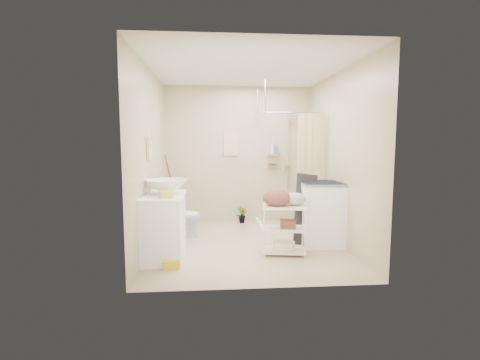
% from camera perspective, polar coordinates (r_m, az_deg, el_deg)
% --- Properties ---
extents(floor, '(3.20, 3.20, 0.00)m').
position_cam_1_polar(floor, '(5.36, 1.10, -10.51)').
color(floor, '#C1B090').
rests_on(floor, ground).
extents(ceiling, '(2.80, 3.20, 0.04)m').
position_cam_1_polar(ceiling, '(5.24, 1.16, 17.88)').
color(ceiling, silver).
rests_on(ceiling, ground).
extents(wall_back, '(2.80, 0.04, 2.60)m').
position_cam_1_polar(wall_back, '(6.73, -0.20, 4.16)').
color(wall_back, '#BFB594').
rests_on(wall_back, ground).
extents(wall_front, '(2.80, 0.04, 2.60)m').
position_cam_1_polar(wall_front, '(3.55, 3.65, 2.31)').
color(wall_front, '#BFB594').
rests_on(wall_front, ground).
extents(wall_left, '(0.04, 3.20, 2.60)m').
position_cam_1_polar(wall_left, '(5.19, -14.48, 3.35)').
color(wall_left, '#BFB594').
rests_on(wall_left, ground).
extents(wall_right, '(0.04, 3.20, 2.60)m').
position_cam_1_polar(wall_right, '(5.45, 15.96, 3.44)').
color(wall_right, '#BFB594').
rests_on(wall_right, ground).
extents(vanity, '(0.55, 0.97, 0.85)m').
position_cam_1_polar(vanity, '(4.79, -12.36, -7.38)').
color(vanity, white).
rests_on(vanity, ground).
extents(sink, '(0.70, 0.70, 0.19)m').
position_cam_1_polar(sink, '(4.78, -11.97, -1.05)').
color(sink, white).
rests_on(sink, vanity).
extents(counter_basket, '(0.19, 0.17, 0.09)m').
position_cam_1_polar(counter_basket, '(4.42, -11.98, -2.32)').
color(counter_basket, yellow).
rests_on(counter_basket, vanity).
extents(floor_basket, '(0.33, 0.29, 0.16)m').
position_cam_1_polar(floor_basket, '(4.47, -11.27, -13.03)').
color(floor_basket, yellow).
rests_on(floor_basket, ground).
extents(toilet, '(0.67, 0.40, 0.67)m').
position_cam_1_polar(toilet, '(5.80, -9.76, -5.88)').
color(toilet, silver).
rests_on(toilet, ground).
extents(mop, '(0.15, 0.15, 1.30)m').
position_cam_1_polar(mop, '(6.68, -11.23, -1.59)').
color(mop, '#B72311').
rests_on(mop, ground).
extents(potted_plant_a, '(0.21, 0.18, 0.33)m').
position_cam_1_polar(potted_plant_a, '(6.68, 0.18, -5.68)').
color(potted_plant_a, brown).
rests_on(potted_plant_a, ground).
extents(potted_plant_b, '(0.22, 0.22, 0.31)m').
position_cam_1_polar(potted_plant_b, '(6.68, 0.44, -5.77)').
color(potted_plant_b, '#965227').
rests_on(potted_plant_b, ground).
extents(hanging_towel, '(0.28, 0.03, 0.42)m').
position_cam_1_polar(hanging_towel, '(6.69, -1.48, 5.86)').
color(hanging_towel, beige).
rests_on(hanging_towel, wall_back).
extents(towel_ring, '(0.04, 0.22, 0.34)m').
position_cam_1_polar(towel_ring, '(4.98, -14.70, 5.19)').
color(towel_ring, '#E0D284').
rests_on(towel_ring, wall_left).
extents(tp_holder, '(0.08, 0.12, 0.14)m').
position_cam_1_polar(tp_holder, '(5.29, -13.79, -2.90)').
color(tp_holder, white).
rests_on(tp_holder, wall_left).
extents(shower, '(1.10, 1.10, 2.10)m').
position_cam_1_polar(shower, '(6.32, 7.88, 1.69)').
color(shower, white).
rests_on(shower, ground).
extents(shampoo_bottle_a, '(0.12, 0.12, 0.24)m').
position_cam_1_polar(shampoo_bottle_a, '(6.74, 5.31, 5.33)').
color(shampoo_bottle_a, silver).
rests_on(shampoo_bottle_a, shower).
extents(shampoo_bottle_b, '(0.11, 0.11, 0.18)m').
position_cam_1_polar(shampoo_bottle_b, '(6.74, 5.74, 5.08)').
color(shampoo_bottle_b, '#4A61AD').
rests_on(shampoo_bottle_b, shower).
extents(washing_machine, '(0.68, 0.70, 0.95)m').
position_cam_1_polar(washing_machine, '(5.43, 13.27, -5.30)').
color(washing_machine, white).
rests_on(washing_machine, ground).
extents(laundry_rack, '(0.63, 0.43, 0.81)m').
position_cam_1_polar(laundry_rack, '(4.86, 7.24, -7.34)').
color(laundry_rack, white).
rests_on(laundry_rack, ground).
extents(ironing_board, '(0.32, 0.11, 1.11)m').
position_cam_1_polar(ironing_board, '(5.26, 10.70, -4.70)').
color(ironing_board, black).
rests_on(ironing_board, ground).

